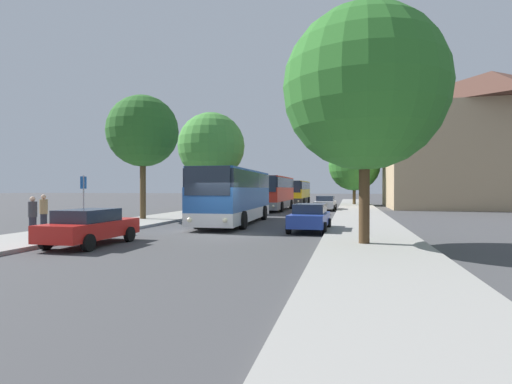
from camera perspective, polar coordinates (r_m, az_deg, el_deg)
ground_plane at (r=19.59m, az=-5.12°, el=-5.99°), size 300.00×300.00×0.00m
sidewalk_left at (r=22.75m, az=-22.18°, el=-4.93°), size 4.00×120.00×0.15m
sidewalk_right at (r=18.64m, az=15.91°, el=-6.11°), size 4.00×120.00×0.15m
building_right_background at (r=51.40m, az=30.57°, el=6.44°), size 21.87×14.15×15.17m
bus_front at (r=25.09m, az=-3.08°, el=-0.47°), size 3.19×11.38×3.34m
bus_middle at (r=40.51m, az=2.70°, el=-0.07°), size 2.75×11.18×3.38m
bus_rear at (r=54.48m, az=5.86°, el=-0.02°), size 2.85×10.78×3.18m
parked_car_left_curb at (r=16.79m, az=-22.62°, el=-4.55°), size 1.96×4.33×1.42m
parked_car_right_near at (r=20.64m, az=7.69°, el=-3.58°), size 2.04×4.13×1.42m
parked_car_right_far at (r=40.59m, az=9.88°, el=-1.54°), size 2.15×4.74×1.46m
bus_stop_sign at (r=21.34m, az=-23.43°, el=-0.59°), size 0.08×0.45×2.71m
pedestrian_waiting_near at (r=21.72m, az=-28.07°, el=-2.63°), size 0.36×0.36×1.78m
pedestrian_waiting_far at (r=19.97m, az=-29.29°, el=-3.00°), size 0.36×0.36×1.72m
tree_left_near at (r=37.03m, az=-6.42°, el=6.52°), size 6.13×6.13×9.02m
tree_left_far at (r=28.61m, az=-15.87°, el=8.33°), size 4.87×4.87×8.42m
tree_right_near at (r=16.02m, az=15.24°, el=14.06°), size 6.16×6.16×8.91m
tree_right_mid at (r=53.87m, az=13.86°, el=3.74°), size 6.64×6.64×8.43m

